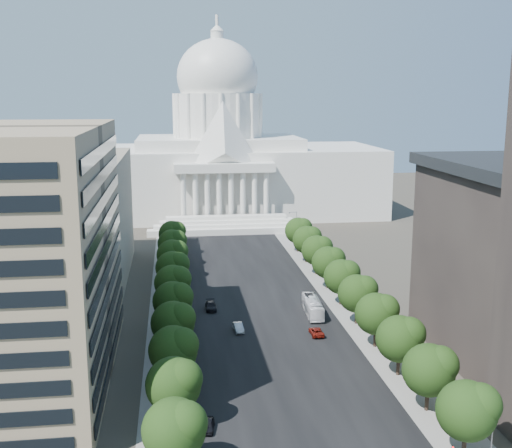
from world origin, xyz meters
name	(u,v)px	position (x,y,z in m)	size (l,w,h in m)	color
road_asphalt	(248,283)	(0.00, 90.00, 0.00)	(30.00, 260.00, 0.01)	black
sidewalk_left	(169,286)	(-19.00, 90.00, 0.00)	(8.00, 260.00, 0.02)	gray
sidewalk_right	(325,281)	(19.00, 90.00, 0.00)	(8.00, 260.00, 0.02)	gray
capitol	(219,161)	(0.00, 184.89, 20.01)	(120.00, 56.00, 73.00)	white
office_block_left_far	(46,219)	(-48.00, 100.00, 15.00)	(38.00, 52.00, 30.00)	gray
tree_l_a	(177,428)	(-17.66, 11.81, 6.45)	(7.79, 7.60, 9.97)	#33261C
tree_l_b	(176,383)	(-17.66, 23.81, 6.45)	(7.79, 7.60, 9.97)	#33261C
tree_l_c	(175,349)	(-17.66, 35.81, 6.45)	(7.79, 7.60, 9.97)	#33261C
tree_l_d	(175,322)	(-17.66, 47.81, 6.45)	(7.79, 7.60, 9.97)	#33261C
tree_l_e	(174,300)	(-17.66, 59.81, 6.45)	(7.79, 7.60, 9.97)	#33261C
tree_l_f	(174,282)	(-17.66, 71.81, 6.45)	(7.79, 7.60, 9.97)	#33261C
tree_l_g	(174,267)	(-17.66, 83.81, 6.45)	(7.79, 7.60, 9.97)	#33261C
tree_l_h	(174,254)	(-17.66, 95.81, 6.45)	(7.79, 7.60, 9.97)	#33261C
tree_l_i	(173,243)	(-17.66, 107.81, 6.45)	(7.79, 7.60, 9.97)	#33261C
tree_l_j	(173,233)	(-17.66, 119.81, 6.45)	(7.79, 7.60, 9.97)	#33261C
tree_r_a	(470,409)	(18.34, 11.81, 6.45)	(7.79, 7.60, 9.97)	#33261C
tree_r_b	(432,369)	(18.34, 23.81, 6.45)	(7.79, 7.60, 9.97)	#33261C
tree_r_c	(402,337)	(18.34, 35.81, 6.45)	(7.79, 7.60, 9.97)	#33261C
tree_r_d	(378,313)	(18.34, 47.81, 6.45)	(7.79, 7.60, 9.97)	#33261C
tree_r_e	(359,292)	(18.34, 59.81, 6.45)	(7.79, 7.60, 9.97)	#33261C
tree_r_f	(343,276)	(18.34, 71.81, 6.45)	(7.79, 7.60, 9.97)	#33261C
tree_r_g	(330,261)	(18.34, 83.81, 6.45)	(7.79, 7.60, 9.97)	#33261C
tree_r_h	(318,249)	(18.34, 95.81, 6.45)	(7.79, 7.60, 9.97)	#33261C
tree_r_i	(308,239)	(18.34, 107.81, 6.45)	(7.79, 7.60, 9.97)	#33261C
tree_r_j	(299,230)	(18.34, 119.81, 6.45)	(7.79, 7.60, 9.97)	#33261C
streetlight_a	(489,420)	(19.90, 10.00, 5.82)	(2.61, 0.44, 9.00)	gray
streetlight_b	(413,343)	(19.90, 35.00, 5.82)	(2.61, 0.44, 9.00)	gray
streetlight_c	(366,295)	(19.90, 60.00, 5.82)	(2.61, 0.44, 9.00)	gray
streetlight_d	(335,263)	(19.90, 85.00, 5.82)	(2.61, 0.44, 9.00)	gray
streetlight_e	(312,239)	(19.90, 110.00, 5.82)	(2.61, 0.44, 9.00)	gray
streetlight_f	(295,222)	(19.90, 135.00, 5.82)	(2.61, 0.44, 9.00)	gray
car_dark_a	(208,425)	(-13.50, 22.44, 0.70)	(1.65, 4.09, 1.39)	black
car_silver	(238,327)	(-5.63, 58.73, 0.77)	(1.62, 4.66, 1.53)	#ADAFB5
car_red	(316,332)	(8.74, 54.73, 0.68)	(2.26, 4.91, 1.36)	maroon
car_dark_b	(211,306)	(-10.10, 72.01, 0.79)	(2.20, 5.42, 1.57)	black
city_bus	(313,307)	(10.59, 66.33, 1.69)	(2.85, 12.17, 3.39)	white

